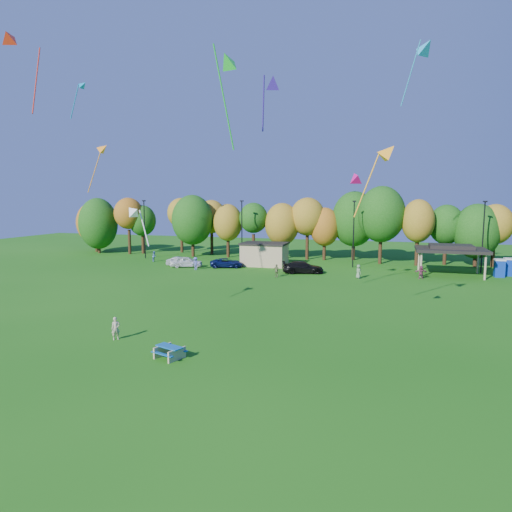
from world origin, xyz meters
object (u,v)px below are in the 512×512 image
(porta_potties, at_px, (511,268))
(kite_flyer, at_px, (116,328))
(car_b, at_px, (180,262))
(car_c, at_px, (227,263))
(car_d, at_px, (303,267))
(car_a, at_px, (186,262))
(picnic_table, at_px, (170,351))

(porta_potties, bearing_deg, kite_flyer, -131.79)
(kite_flyer, relative_size, car_b, 0.40)
(car_c, bearing_deg, car_d, -116.42)
(car_a, bearing_deg, kite_flyer, 178.03)
(car_a, height_order, car_c, car_a)
(car_c, bearing_deg, picnic_table, 177.53)
(kite_flyer, distance_m, car_a, 32.23)
(car_c, bearing_deg, car_b, 78.14)
(car_b, bearing_deg, car_d, -106.95)
(kite_flyer, xyz_separation_m, car_a, (-9.46, 30.81, -0.03))
(porta_potties, relative_size, car_c, 0.83)
(car_c, xyz_separation_m, car_d, (10.86, -1.72, 0.12))
(picnic_table, bearing_deg, car_c, 124.32)
(car_a, height_order, car_d, car_d)
(car_a, relative_size, car_d, 0.84)
(car_a, relative_size, car_c, 0.96)
(picnic_table, relative_size, kite_flyer, 1.35)
(kite_flyer, distance_m, car_d, 31.17)
(porta_potties, distance_m, car_b, 42.10)
(car_c, distance_m, car_d, 11.00)
(porta_potties, distance_m, car_d, 24.86)
(kite_flyer, bearing_deg, car_a, 66.00)
(picnic_table, xyz_separation_m, car_a, (-14.58, 32.99, 0.31))
(kite_flyer, bearing_deg, picnic_table, -64.13)
(car_b, height_order, car_d, car_d)
(car_a, bearing_deg, car_c, -95.28)
(car_d, bearing_deg, car_b, 70.83)
(car_c, bearing_deg, kite_flyer, 169.74)
(kite_flyer, bearing_deg, porta_potties, 7.15)
(kite_flyer, xyz_separation_m, car_c, (-4.03, 32.14, -0.14))
(car_d, bearing_deg, picnic_table, 161.34)
(picnic_table, distance_m, car_c, 35.52)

